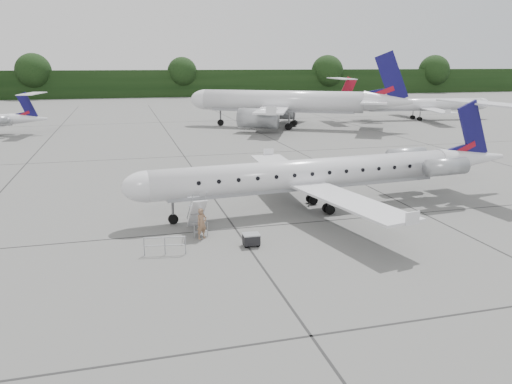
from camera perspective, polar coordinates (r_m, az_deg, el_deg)
name	(u,v)px	position (r m, az deg, el deg)	size (l,w,h in m)	color
ground	(314,235)	(30.40, 6.68, -4.91)	(320.00, 320.00, 0.00)	slate
treeline	(157,84)	(157.07, -11.30, 12.05)	(260.00, 4.00, 8.00)	black
main_regional_jet	(308,159)	(34.64, 5.99, 3.72)	(28.25, 20.34, 7.24)	silver
airstair	(197,215)	(30.56, -6.77, -2.57)	(0.85, 2.13, 2.27)	silver
passenger	(202,224)	(29.49, -6.22, -3.62)	(0.68, 0.44, 1.85)	#836147
safety_railing	(165,246)	(27.47, -10.37, -6.11)	(2.20, 0.08, 1.00)	#94979C
baggage_cart	(251,239)	(28.34, -0.55, -5.44)	(0.90, 0.73, 0.78)	black
bg_narrowbody	(282,91)	(80.09, 2.97, 11.50)	(32.58, 23.46, 11.70)	silver
bg_regional_right	(423,99)	(96.55, 18.56, 10.09)	(29.13, 20.97, 7.64)	silver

